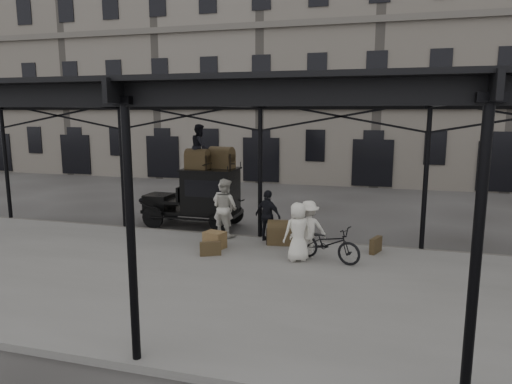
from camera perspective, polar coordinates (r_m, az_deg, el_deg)
ground at (r=13.24m, az=-1.79°, el=-8.43°), size 120.00×120.00×0.00m
platform at (r=11.44m, az=-4.86°, el=-11.09°), size 28.00×8.00×0.15m
canopy at (r=10.95m, az=-4.69°, el=12.13°), size 22.50×9.00×4.74m
building_frontage at (r=30.35m, az=8.77°, el=15.18°), size 64.00×8.00×14.00m
taxi at (r=16.77m, az=-6.66°, el=-0.32°), size 3.65×1.55×2.18m
porter_left at (r=14.99m, az=-4.14°, el=-2.07°), size 0.71×0.51×1.82m
porter_midleft at (r=14.96m, az=-3.90°, el=-1.93°), size 1.15×1.06×1.90m
porter_centre at (r=12.51m, az=5.26°, el=-4.97°), size 0.95×0.87×1.63m
porter_official at (r=14.33m, az=1.49°, el=-3.00°), size 1.03×0.75×1.63m
porter_right at (r=12.86m, az=6.56°, el=-4.62°), size 1.19×0.96×1.61m
bicycle at (r=12.66m, az=8.97°, el=-6.36°), size 2.00×1.23×0.99m
porter_roof at (r=16.47m, az=-7.02°, el=5.68°), size 0.78×0.90×1.58m
steamer_trunk_roof_near at (r=16.40m, az=-7.34°, el=3.93°), size 0.84×0.54×0.60m
steamer_trunk_roof_far at (r=16.53m, az=-4.34°, el=4.12°), size 0.97×0.70×0.64m
steamer_trunk_platform at (r=14.15m, az=3.23°, el=-5.26°), size 0.93×0.64×0.63m
wicker_hamper at (r=13.79m, az=-5.18°, el=-5.98°), size 0.70×0.59×0.50m
suitcase_upright at (r=13.75m, az=14.74°, el=-6.43°), size 0.35×0.61×0.45m
suitcase_flat at (r=13.11m, az=-5.72°, el=-7.06°), size 0.60×0.41×0.40m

